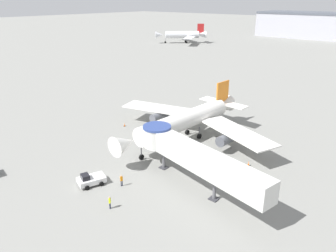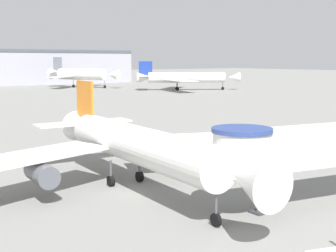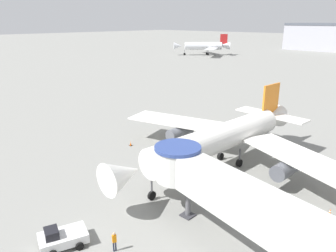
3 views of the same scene
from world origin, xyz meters
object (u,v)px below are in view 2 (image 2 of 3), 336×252
(main_airplane, at_px, (135,145))
(traffic_cone_starboard_wing, at_px, (259,168))
(jet_bridge, at_px, (325,144))
(background_jet_blue_tail, at_px, (184,77))
(background_jet_gray_tail, at_px, (80,74))

(main_airplane, bearing_deg, traffic_cone_starboard_wing, -5.09)
(jet_bridge, height_order, traffic_cone_starboard_wing, jet_bridge)
(main_airplane, xyz_separation_m, traffic_cone_starboard_wing, (12.83, -1.85, -3.28))
(main_airplane, relative_size, background_jet_blue_tail, 0.96)
(traffic_cone_starboard_wing, bearing_deg, jet_bridge, -109.83)
(jet_bridge, relative_size, background_jet_gray_tail, 0.71)
(background_jet_blue_tail, bearing_deg, traffic_cone_starboard_wing, 177.56)
(traffic_cone_starboard_wing, distance_m, background_jet_gray_tail, 143.30)
(jet_bridge, bearing_deg, main_airplane, 140.24)
(background_jet_blue_tail, bearing_deg, main_airplane, 172.30)
(jet_bridge, xyz_separation_m, traffic_cone_starboard_wing, (3.49, 9.69, -4.07))
(background_jet_blue_tail, xyz_separation_m, background_jet_gray_tail, (-22.31, 36.24, 0.64))
(traffic_cone_starboard_wing, relative_size, background_jet_gray_tail, 0.03)
(background_jet_gray_tail, bearing_deg, jet_bridge, -136.56)
(background_jet_gray_tail, bearing_deg, background_jet_blue_tail, -86.16)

